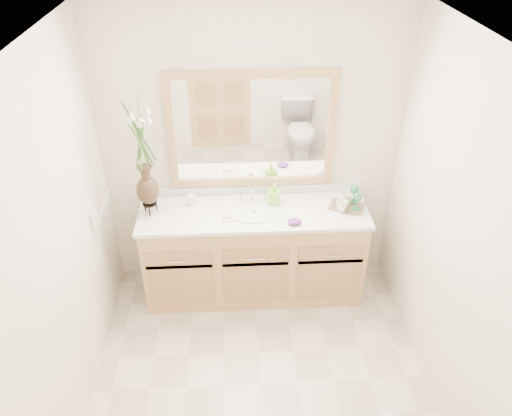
{
  "coord_description": "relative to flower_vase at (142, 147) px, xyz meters",
  "views": [
    {
      "loc": [
        -0.16,
        -2.29,
        3.06
      ],
      "look_at": [
        0.0,
        0.65,
        1.1
      ],
      "focal_mm": 35.0,
      "sensor_mm": 36.0,
      "label": 1
    }
  ],
  "objects": [
    {
      "name": "mirror",
      "position": [
        0.82,
        0.24,
        -0.01
      ],
      "size": [
        1.32,
        0.04,
        0.97
      ],
      "color": "white",
      "rests_on": "wall_back"
    },
    {
      "name": "mug_right",
      "position": [
        1.57,
        0.02,
        -0.51
      ],
      "size": [
        0.14,
        0.14,
        0.11
      ],
      "primitive_type": "imported",
      "rotation": [
        0.0,
        0.0,
        0.44
      ],
      "color": "white",
      "rests_on": "tray"
    },
    {
      "name": "flower_vase",
      "position": [
        0.0,
        0.0,
        0.0
      ],
      "size": [
        0.21,
        0.21,
        0.86
      ],
      "rotation": [
        0.0,
        0.0,
        -0.35
      ],
      "color": "black",
      "rests_on": "counter"
    },
    {
      "name": "vanity",
      "position": [
        0.82,
        -0.02,
        -1.01
      ],
      "size": [
        1.8,
        0.55,
        0.8
      ],
      "color": "tan",
      "rests_on": "floor"
    },
    {
      "name": "wall_left",
      "position": [
        -0.38,
        -1.04,
        -0.21
      ],
      "size": [
        0.02,
        2.6,
        2.4
      ],
      "primitive_type": "cube",
      "color": "white",
      "rests_on": "floor"
    },
    {
      "name": "tumbler",
      "position": [
        0.32,
        0.09,
        -0.54
      ],
      "size": [
        0.07,
        0.07,
        0.09
      ],
      "primitive_type": "cylinder",
      "color": "white",
      "rests_on": "counter"
    },
    {
      "name": "mug_left",
      "position": [
        1.52,
        -0.08,
        -0.52
      ],
      "size": [
        0.1,
        0.09,
        0.09
      ],
      "primitive_type": "imported",
      "rotation": [
        0.0,
        0.0,
        -0.03
      ],
      "color": "white",
      "rests_on": "tray"
    },
    {
      "name": "sink",
      "position": [
        0.82,
        -0.04,
        -0.64
      ],
      "size": [
        0.38,
        0.34,
        0.23
      ],
      "color": "white",
      "rests_on": "counter"
    },
    {
      "name": "purple_dish",
      "position": [
        1.13,
        -0.22,
        -0.56
      ],
      "size": [
        0.12,
        0.11,
        0.04
      ],
      "primitive_type": "ellipsoid",
      "rotation": [
        0.0,
        0.0,
        0.21
      ],
      "color": "#662879",
      "rests_on": "counter"
    },
    {
      "name": "soap_bottle",
      "position": [
        0.99,
        0.07,
        -0.5
      ],
      "size": [
        0.1,
        0.1,
        0.17
      ],
      "primitive_type": "imported",
      "rotation": [
        0.0,
        0.0,
        -0.32
      ],
      "color": "#91E135",
      "rests_on": "counter"
    },
    {
      "name": "ceiling",
      "position": [
        0.82,
        -1.04,
        0.99
      ],
      "size": [
        2.4,
        2.6,
        0.02
      ],
      "primitive_type": "cube",
      "color": "white",
      "rests_on": "wall_back"
    },
    {
      "name": "counter",
      "position": [
        0.82,
        -0.02,
        -0.6
      ],
      "size": [
        1.84,
        0.57,
        0.03
      ],
      "primitive_type": "cube",
      "color": "white",
      "rests_on": "vanity"
    },
    {
      "name": "wall_back",
      "position": [
        0.82,
        0.26,
        -0.21
      ],
      "size": [
        2.4,
        0.02,
        2.4
      ],
      "primitive_type": "cube",
      "color": "white",
      "rests_on": "floor"
    },
    {
      "name": "goblet_back",
      "position": [
        1.64,
        0.04,
        -0.46
      ],
      "size": [
        0.07,
        0.07,
        0.16
      ],
      "color": "#297C46",
      "rests_on": "tray"
    },
    {
      "name": "tray",
      "position": [
        1.58,
        -0.02,
        -0.58
      ],
      "size": [
        0.32,
        0.27,
        0.01
      ],
      "primitive_type": "cube",
      "rotation": [
        0.0,
        0.0,
        -0.42
      ],
      "color": "brown",
      "rests_on": "counter"
    },
    {
      "name": "goblet_front",
      "position": [
        1.64,
        -0.06,
        -0.47
      ],
      "size": [
        0.07,
        0.07,
        0.15
      ],
      "color": "#297C46",
      "rests_on": "tray"
    },
    {
      "name": "soap_dish",
      "position": [
        0.62,
        -0.12,
        -0.57
      ],
      "size": [
        0.11,
        0.11,
        0.04
      ],
      "color": "white",
      "rests_on": "counter"
    },
    {
      "name": "wall_right",
      "position": [
        2.02,
        -1.04,
        -0.21
      ],
      "size": [
        0.02,
        2.6,
        2.4
      ],
      "primitive_type": "cube",
      "color": "white",
      "rests_on": "floor"
    },
    {
      "name": "floor",
      "position": [
        0.82,
        -1.04,
        -1.41
      ],
      "size": [
        2.6,
        2.6,
        0.0
      ],
      "primitive_type": "plane",
      "color": "beige",
      "rests_on": "ground"
    },
    {
      "name": "switch_plate",
      "position": [
        -0.37,
        -0.27,
        -0.43
      ],
      "size": [
        0.02,
        0.12,
        0.12
      ],
      "primitive_type": "cube",
      "color": "white",
      "rests_on": "wall_left"
    }
  ]
}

